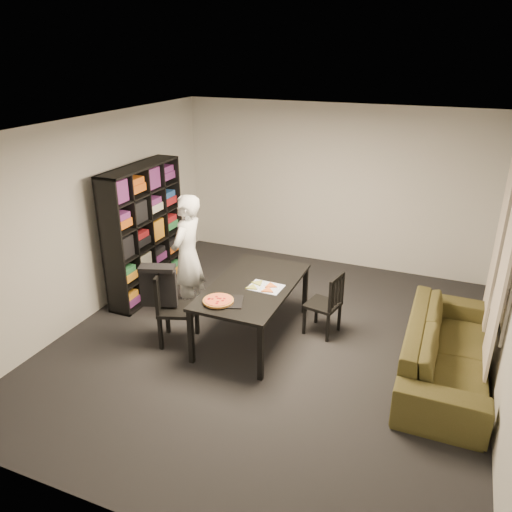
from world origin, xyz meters
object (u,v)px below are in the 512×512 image
at_px(pepperoni_pizza, 218,301).
at_px(sofa, 447,350).
at_px(bookshelf, 144,232).
at_px(dining_table, 253,289).
at_px(baking_tray, 225,301).
at_px(chair_right, 329,301).
at_px(chair_left, 170,303).
at_px(person, 187,256).

xyz_separation_m(pepperoni_pizza, sofa, (2.46, 0.62, -0.41)).
xyz_separation_m(bookshelf, sofa, (4.17, -0.48, -0.62)).
relative_size(dining_table, baking_tray, 4.27).
relative_size(dining_table, chair_right, 2.07).
relative_size(chair_left, chair_right, 1.14).
height_order(chair_left, chair_right, chair_left).
distance_m(dining_table, person, 1.08).
bearing_deg(pepperoni_pizza, person, 136.37).
distance_m(chair_right, baking_tray, 1.37).
relative_size(pepperoni_pizza, sofa, 0.16).
distance_m(person, pepperoni_pizza, 1.19).
xyz_separation_m(person, sofa, (3.32, -0.19, -0.51)).
xyz_separation_m(chair_right, sofa, (1.42, -0.34, -0.15)).
bearing_deg(dining_table, chair_left, -149.99).
relative_size(dining_table, pepperoni_pizza, 4.88).
height_order(baking_tray, sofa, baking_tray).
distance_m(dining_table, chair_right, 0.96).
height_order(chair_right, sofa, chair_right).
relative_size(bookshelf, person, 1.14).
distance_m(chair_right, person, 1.94).
bearing_deg(baking_tray, chair_right, 43.24).
bearing_deg(sofa, pepperoni_pizza, 104.16).
relative_size(dining_table, sofa, 0.77).
height_order(chair_left, sofa, chair_left).
bearing_deg(sofa, bookshelf, 83.42).
distance_m(chair_left, chair_right, 1.95).
relative_size(baking_tray, pepperoni_pizza, 1.14).
distance_m(dining_table, chair_left, 1.01).
height_order(dining_table, sofa, dining_table).
bearing_deg(bookshelf, pepperoni_pizza, -32.84).
bearing_deg(baking_tray, bookshelf, 149.16).
distance_m(bookshelf, baking_tray, 2.07).
xyz_separation_m(dining_table, person, (-1.04, 0.24, 0.18)).
height_order(dining_table, baking_tray, baking_tray).
height_order(chair_left, baking_tray, chair_left).
height_order(chair_right, pepperoni_pizza, chair_right).
distance_m(pepperoni_pizza, sofa, 2.57).
distance_m(chair_right, sofa, 1.47).
bearing_deg(pepperoni_pizza, baking_tray, 37.50).
distance_m(bookshelf, chair_right, 2.79).
bearing_deg(chair_right, chair_left, -50.95).
relative_size(chair_right, person, 0.50).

